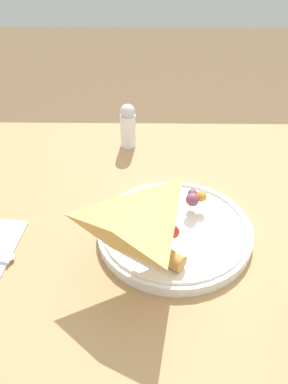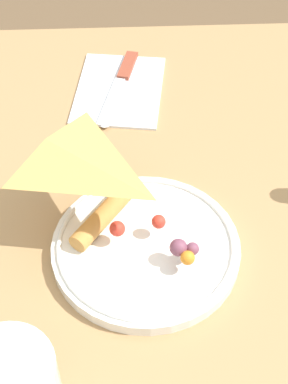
# 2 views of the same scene
# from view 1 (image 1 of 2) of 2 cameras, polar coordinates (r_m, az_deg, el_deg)

# --- Properties ---
(dining_table) EXTENTS (1.02, 0.74, 0.75)m
(dining_table) POSITION_cam_1_polar(r_m,az_deg,el_deg) (0.79, 3.39, -13.73)
(dining_table) COLOR #A87F51
(dining_table) RESTS_ON ground_plane
(plate_pizza) EXTENTS (0.23, 0.23, 0.05)m
(plate_pizza) POSITION_cam_1_polar(r_m,az_deg,el_deg) (0.71, 3.73, -4.38)
(plate_pizza) COLOR white
(plate_pizza) RESTS_ON dining_table
(salt_shaker) EXTENTS (0.03, 0.03, 0.09)m
(salt_shaker) POSITION_cam_1_polar(r_m,az_deg,el_deg) (0.90, -1.92, 7.88)
(salt_shaker) COLOR white
(salt_shaker) RESTS_ON dining_table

